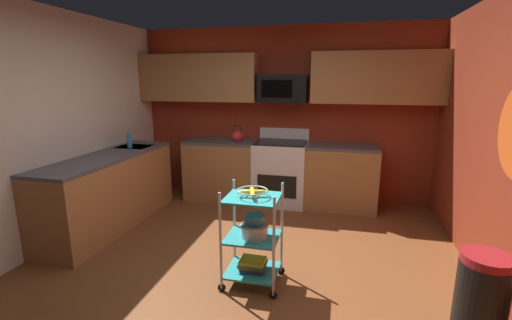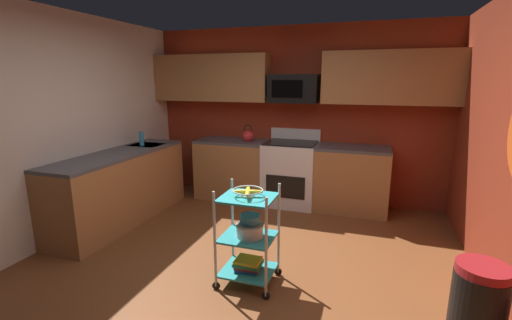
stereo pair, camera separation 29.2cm
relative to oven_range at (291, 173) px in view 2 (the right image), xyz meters
The scene contains 15 objects.
floor 2.16m from the oven_range, 91.17° to the right, with size 4.40×4.80×0.04m, color brown.
wall_back 0.89m from the oven_range, 97.52° to the left, with size 4.52×0.06×2.60m, color maroon.
wall_left 3.20m from the oven_range, 137.21° to the right, with size 0.06×4.80×2.60m, color silver.
counter_run 1.04m from the oven_range, 146.03° to the right, with size 3.62×2.70×0.92m.
oven_range is the anchor object (origin of this frame).
upper_cabinets 1.38m from the oven_range, 111.85° to the left, with size 4.40×0.33×0.70m.
microwave 1.23m from the oven_range, 90.26° to the left, with size 0.70×0.39×0.40m.
rolling_cart 2.21m from the oven_range, 86.88° to the right, with size 0.53×0.43×0.91m.
fruit_bowl 2.24m from the oven_range, 86.88° to the right, with size 0.27×0.27×0.07m.
mixing_bowl_large 2.21m from the oven_range, 86.45° to the right, with size 0.25×0.25×0.11m.
mixing_bowl_small 2.19m from the oven_range, 86.52° to the right, with size 0.18×0.18×0.08m.
book_stack 2.23m from the oven_range, 86.88° to the right, with size 0.25×0.20×0.10m.
kettle 0.85m from the oven_range, behind, with size 0.21×0.18×0.26m.
dish_soap_bottle 2.19m from the oven_range, 156.05° to the right, with size 0.06×0.06×0.20m, color #2D8CBF.
trash_can 3.14m from the oven_range, 53.72° to the right, with size 0.34×0.42×0.66m.
Camera 2 is at (1.16, -2.83, 1.83)m, focal length 24.60 mm.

